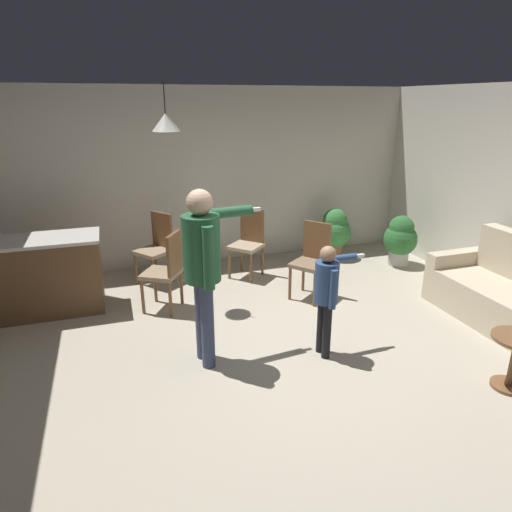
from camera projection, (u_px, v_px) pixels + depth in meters
The scene contains 13 objects.
ground at pixel (296, 357), 4.57m from camera, with size 7.68×7.68×0.00m, color #B2A893.
wall_back at pixel (219, 177), 6.99m from camera, with size 6.40×0.10×2.70m, color silver.
couch_floral at pixel (509, 296), 5.18m from camera, with size 0.85×1.80×1.00m.
kitchen_counter at pixel (49, 275), 5.41m from camera, with size 1.26×0.66×0.95m.
person_adult at pixel (203, 260), 4.14m from camera, with size 0.84×0.56×1.75m.
person_child at pixel (327, 289), 4.38m from camera, with size 0.61×0.35×1.18m.
dining_chair_by_counter at pixel (248, 240), 6.53m from camera, with size 0.59×0.59×1.00m.
dining_chair_near_wall at pixel (166, 269), 5.43m from camera, with size 0.58×0.58×1.00m.
dining_chair_centre_back at pixel (312, 258), 5.81m from camera, with size 0.59×0.59×1.00m.
dining_chair_spare at pixel (157, 245), 6.30m from camera, with size 0.59×0.59×1.00m.
potted_plant_corner at pixel (400, 238), 6.99m from camera, with size 0.52×0.52×0.80m.
potted_plant_by_wall at pixel (334, 231), 7.33m from camera, with size 0.54×0.54×0.83m.
ceiling_light_pendant at pixel (166, 122), 5.04m from camera, with size 0.32×0.32×0.55m.
Camera 1 is at (-1.63, -3.65, 2.48)m, focal length 31.29 mm.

